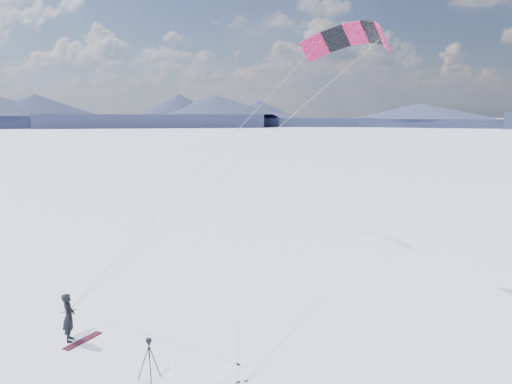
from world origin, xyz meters
TOP-DOWN VIEW (x-y plane):
  - horizon_hills at (-0.00, 0.00)m, footprint 704.47×706.88m
  - snowkiter at (-1.14, 4.49)m, footprint 0.54×0.71m
  - snowboard at (-0.73, 4.24)m, footprint 1.45×1.21m
  - tripod at (0.79, 0.50)m, footprint 0.73×0.68m
  - power_kite at (12.38, 6.99)m, footprint 14.77×5.43m

SIDE VIEW (x-z plane):
  - snowkiter at x=-1.14m, z-range -0.88..0.88m
  - snowboard at x=-0.73m, z-range 0.00..0.04m
  - tripod at x=0.79m, z-range 0.20..1.59m
  - horizon_hills at x=0.00m, z-range -0.61..9.89m
  - power_kite at x=12.38m, z-range 5.88..17.21m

